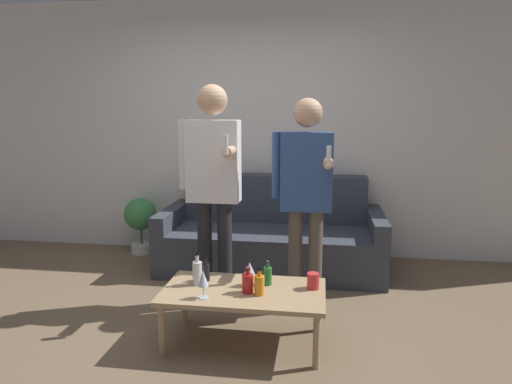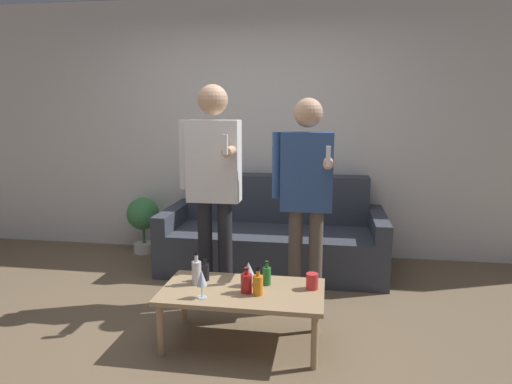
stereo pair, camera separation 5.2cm
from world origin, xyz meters
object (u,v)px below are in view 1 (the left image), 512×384
person_standing_left (213,177)px  coffee_table (244,295)px  couch (272,236)px  person_standing_right (306,187)px  bottle_orange (268,275)px

person_standing_left → coffee_table: bearing=-60.7°
couch → person_standing_right: person_standing_right is taller
couch → person_standing_right: (0.36, -0.92, 0.67)m
person_standing_left → couch: bearing=68.6°
bottle_orange → coffee_table: bearing=-142.4°
person_standing_right → person_standing_left: bearing=-179.1°
couch → coffee_table: (-0.02, -1.55, 0.03)m
bottle_orange → person_standing_right: person_standing_right is taller
coffee_table → couch: bearing=89.3°
couch → coffee_table: size_ratio=1.99×
person_standing_right → bottle_orange: bearing=-114.0°
person_standing_left → person_standing_right: 0.73m
couch → person_standing_left: person_standing_left is taller
person_standing_left → bottle_orange: bearing=-45.6°
couch → coffee_table: 1.55m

